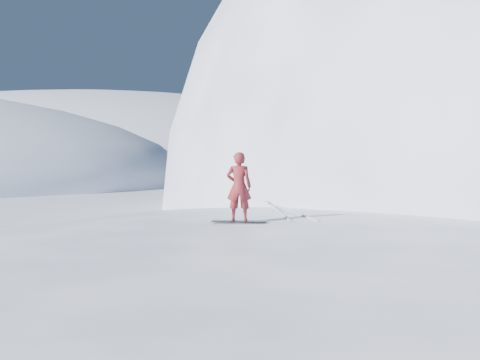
% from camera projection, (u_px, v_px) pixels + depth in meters
% --- Properties ---
extents(ground, '(400.00, 400.00, 0.00)m').
position_uv_depth(ground, '(316.00, 340.00, 12.27)').
color(ground, white).
rests_on(ground, ground).
extents(near_ridge, '(36.00, 28.00, 4.80)m').
position_uv_depth(near_ridge, '(340.00, 304.00, 15.24)').
color(near_ridge, white).
rests_on(near_ridge, ground).
extents(peak_shoulder, '(28.00, 24.00, 18.00)m').
position_uv_depth(peak_shoulder, '(446.00, 224.00, 31.93)').
color(peak_shoulder, white).
rests_on(peak_shoulder, ground).
extents(far_ridge_c, '(140.00, 90.00, 36.00)m').
position_uv_depth(far_ridge_c, '(89.00, 171.00, 123.28)').
color(far_ridge_c, white).
rests_on(far_ridge_c, ground).
extents(wind_bumps, '(16.00, 14.40, 1.00)m').
position_uv_depth(wind_bumps, '(287.00, 312.00, 14.40)').
color(wind_bumps, white).
rests_on(wind_bumps, ground).
extents(snowboard, '(1.54, 0.39, 0.03)m').
position_uv_depth(snowboard, '(239.00, 221.00, 14.74)').
color(snowboard, black).
rests_on(snowboard, near_ridge).
extents(snowboarder, '(0.72, 0.50, 1.90)m').
position_uv_depth(snowboarder, '(239.00, 186.00, 14.69)').
color(snowboarder, maroon).
rests_on(snowboarder, snowboard).
extents(board_tracks, '(1.49, 5.98, 0.04)m').
position_uv_depth(board_tracks, '(282.00, 209.00, 17.79)').
color(board_tracks, silver).
rests_on(board_tracks, ground).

